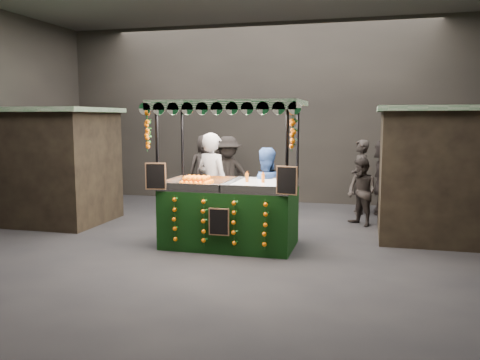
# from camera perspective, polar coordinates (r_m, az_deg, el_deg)

# --- Properties ---
(ground) EXTENTS (12.00, 12.00, 0.00)m
(ground) POSITION_cam_1_polar(r_m,az_deg,el_deg) (9.58, -2.71, -7.23)
(ground) COLOR black
(ground) RESTS_ON ground
(market_hall) EXTENTS (12.10, 10.10, 5.05)m
(market_hall) POSITION_cam_1_polar(r_m,az_deg,el_deg) (9.34, -2.84, 13.31)
(market_hall) COLOR black
(market_hall) RESTS_ON ground
(neighbour_stall_left) EXTENTS (3.00, 2.20, 2.60)m
(neighbour_stall_left) POSITION_cam_1_polar(r_m,az_deg,el_deg) (12.24, -21.36, 1.64)
(neighbour_stall_left) COLOR black
(neighbour_stall_left) RESTS_ON ground
(neighbour_stall_right) EXTENTS (3.00, 2.20, 2.60)m
(neighbour_stall_right) POSITION_cam_1_polar(r_m,az_deg,el_deg) (10.54, 23.40, 0.74)
(neighbour_stall_right) COLOR black
(neighbour_stall_right) RESTS_ON ground
(juice_stall) EXTENTS (2.77, 1.63, 2.68)m
(juice_stall) POSITION_cam_1_polar(r_m,az_deg,el_deg) (9.17, -1.16, -2.57)
(juice_stall) COLOR black
(juice_stall) RESTS_ON ground
(vendor_grey) EXTENTS (0.90, 0.77, 2.08)m
(vendor_grey) POSITION_cam_1_polar(r_m,az_deg,el_deg) (10.07, -3.16, -0.49)
(vendor_grey) COLOR slate
(vendor_grey) RESTS_ON ground
(vendor_blue) EXTENTS (1.06, 0.95, 1.80)m
(vendor_blue) POSITION_cam_1_polar(r_m,az_deg,el_deg) (9.86, 2.85, -1.49)
(vendor_blue) COLOR #2B4A8B
(vendor_blue) RESTS_ON ground
(shopper_0) EXTENTS (0.75, 0.62, 1.76)m
(shopper_0) POSITION_cam_1_polar(r_m,az_deg,el_deg) (12.73, -3.76, 0.38)
(shopper_0) COLOR black
(shopper_0) RESTS_ON ground
(shopper_1) EXTENTS (0.92, 0.92, 1.50)m
(shopper_1) POSITION_cam_1_polar(r_m,az_deg,el_deg) (11.28, 13.76, -1.36)
(shopper_1) COLOR black
(shopper_1) RESTS_ON ground
(shopper_2) EXTENTS (1.17, 0.88, 1.85)m
(shopper_2) POSITION_cam_1_polar(r_m,az_deg,el_deg) (13.52, -1.83, 0.97)
(shopper_2) COLOR #2E2726
(shopper_2) RESTS_ON ground
(shopper_3) EXTENTS (1.40, 1.09, 1.91)m
(shopper_3) POSITION_cam_1_polar(r_m,az_deg,el_deg) (12.73, -1.41, 0.72)
(shopper_3) COLOR black
(shopper_3) RESTS_ON ground
(shopper_4) EXTENTS (1.13, 1.00, 1.94)m
(shopper_4) POSITION_cam_1_polar(r_m,az_deg,el_deg) (13.53, -3.92, 1.17)
(shopper_4) COLOR #2E2825
(shopper_4) RESTS_ON ground
(shopper_5) EXTENTS (0.92, 1.83, 1.89)m
(shopper_5) POSITION_cam_1_polar(r_m,az_deg,el_deg) (12.41, 16.25, 0.23)
(shopper_5) COLOR black
(shopper_5) RESTS_ON ground
(shopper_6) EXTENTS (0.55, 0.73, 1.84)m
(shopper_6) POSITION_cam_1_polar(r_m,az_deg,el_deg) (12.71, 13.59, 0.36)
(shopper_6) COLOR black
(shopper_6) RESTS_ON ground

